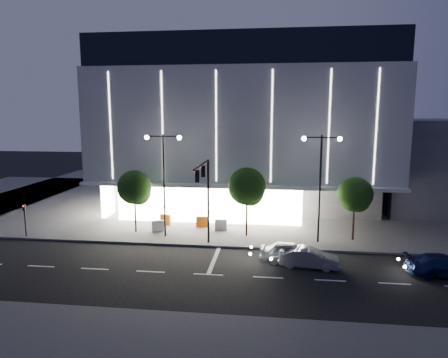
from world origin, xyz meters
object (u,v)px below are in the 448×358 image
at_px(street_lamp_east, 320,173).
at_px(tree_left, 135,189).
at_px(street_lamp_west, 164,170).
at_px(barrier_d, 221,225).
at_px(car_lead, 291,253).
at_px(ped_signal_far, 25,217).
at_px(tree_right, 355,196).
at_px(traffic_mast, 205,188).
at_px(tree_mid, 247,189).
at_px(barrier_a, 165,220).
at_px(car_second, 309,258).
at_px(barrier_c, 202,222).
at_px(barrier_b, 158,226).
at_px(car_third, 444,265).

xyz_separation_m(street_lamp_east, tree_left, (-15.97, 1.02, -1.92)).
bearing_deg(street_lamp_west, barrier_d, 27.17).
bearing_deg(car_lead, tree_left, 72.23).
height_order(ped_signal_far, tree_left, tree_left).
distance_m(tree_left, tree_right, 19.00).
bearing_deg(traffic_mast, barrier_d, 83.47).
xyz_separation_m(tree_mid, barrier_a, (-7.98, 2.52, -3.68)).
bearing_deg(car_second, street_lamp_west, 72.31).
height_order(street_lamp_west, barrier_c, street_lamp_west).
distance_m(tree_left, tree_mid, 10.00).
bearing_deg(tree_mid, barrier_b, 177.84).
bearing_deg(ped_signal_far, car_second, -9.18).
bearing_deg(barrier_a, tree_left, -110.37).
bearing_deg(barrier_a, barrier_d, 6.10).
bearing_deg(barrier_c, street_lamp_west, -138.48).
relative_size(traffic_mast, car_second, 1.69).
relative_size(street_lamp_west, ped_signal_far, 3.00).
bearing_deg(car_second, traffic_mast, 77.69).
distance_m(street_lamp_west, tree_left, 3.69).
height_order(traffic_mast, barrier_a, traffic_mast).
relative_size(tree_right, barrier_c, 5.01).
bearing_deg(car_second, tree_right, -26.80).
bearing_deg(street_lamp_east, car_second, -102.47).
bearing_deg(car_lead, barrier_c, 50.28).
distance_m(car_third, barrier_b, 22.77).
distance_m(barrier_c, barrier_d, 2.09).
bearing_deg(street_lamp_east, barrier_c, 162.84).
distance_m(tree_right, barrier_c, 13.92).
height_order(street_lamp_west, tree_left, street_lamp_west).
distance_m(traffic_mast, street_lamp_west, 4.89).
relative_size(street_lamp_east, barrier_b, 8.18).
bearing_deg(street_lamp_east, tree_right, 18.63).
relative_size(tree_mid, car_third, 1.26).
height_order(tree_mid, car_third, tree_mid).
bearing_deg(barrier_d, barrier_c, 151.15).
distance_m(car_second, barrier_d, 10.57).
xyz_separation_m(street_lamp_west, ped_signal_far, (-12.00, -1.50, -4.07)).
xyz_separation_m(car_third, barrier_a, (-21.55, 9.30, -0.06)).
distance_m(ped_signal_far, barrier_b, 11.38).
bearing_deg(car_lead, barrier_b, 67.74).
height_order(tree_left, barrier_d, tree_left).
xyz_separation_m(car_lead, barrier_b, (-11.66, 6.02, -0.11)).
xyz_separation_m(barrier_b, barrier_d, (5.62, 1.02, 0.00)).
xyz_separation_m(barrier_a, barrier_b, (-0.09, -2.22, 0.00)).
height_order(tree_right, car_lead, tree_right).
relative_size(traffic_mast, barrier_c, 6.43).
bearing_deg(street_lamp_west, tree_mid, 8.26).
relative_size(street_lamp_east, barrier_a, 8.18).
distance_m(tree_mid, barrier_d, 4.62).
relative_size(street_lamp_west, tree_right, 1.63).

